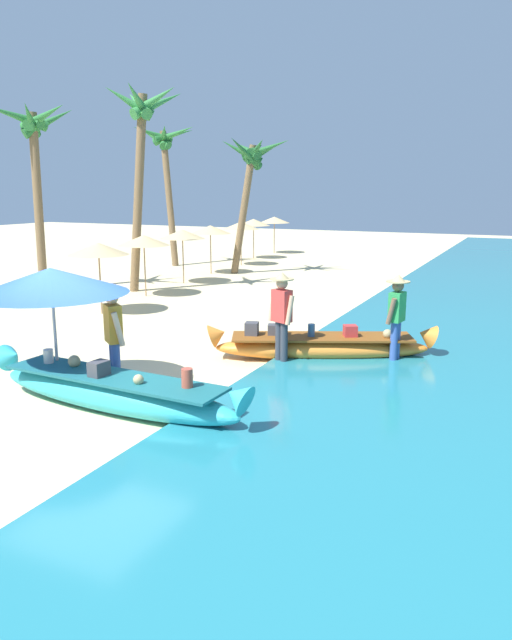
{
  "coord_description": "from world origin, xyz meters",
  "views": [
    {
      "loc": [
        6.36,
        -7.14,
        3.27
      ],
      "look_at": [
        1.75,
        2.57,
        0.9
      ],
      "focal_mm": 33.19,
      "sensor_mm": 36.0,
      "label": 1
    }
  ],
  "objects": [
    {
      "name": "parasol_row_5",
      "position": [
        -6.11,
        18.83,
        1.75
      ],
      "size": [
        1.6,
        1.6,
        1.91
      ],
      "color": "#8E6B47",
      "rests_on": "ground"
    },
    {
      "name": "parasol_row_0",
      "position": [
        -4.12,
        5.2,
        1.75
      ],
      "size": [
        1.6,
        1.6,
        1.91
      ],
      "color": "#8E6B47",
      "rests_on": "ground"
    },
    {
      "name": "boat_orange_midground",
      "position": [
        2.69,
        3.56,
        0.27
      ],
      "size": [
        4.29,
        2.45,
        0.77
      ],
      "color": "orange",
      "rests_on": "ground"
    },
    {
      "name": "person_vendor_hatted",
      "position": [
        2.15,
        2.84,
        1.03
      ],
      "size": [
        0.59,
        0.44,
        1.79
      ],
      "color": "#333842",
      "rests_on": "ground"
    },
    {
      "name": "boat_cyan_foreground",
      "position": [
        0.79,
        -0.43,
        0.3
      ],
      "size": [
        4.72,
        0.91,
        0.84
      ],
      "color": "#33B2BC",
      "rests_on": "ground"
    },
    {
      "name": "parasol_row_1",
      "position": [
        -4.66,
        7.95,
        1.75
      ],
      "size": [
        1.6,
        1.6,
        1.91
      ],
      "color": "#8E6B47",
      "rests_on": "ground"
    },
    {
      "name": "person_tourist_customer",
      "position": [
        0.27,
        0.3,
        0.96
      ],
      "size": [
        0.56,
        0.49,
        1.7
      ],
      "color": "#3D5BA8",
      "rests_on": "ground"
    },
    {
      "name": "palm_tree_mid_cluster",
      "position": [
        -8.39,
        14.85,
        4.86
      ],
      "size": [
        2.91,
        2.44,
        6.04
      ],
      "color": "brown",
      "rests_on": "ground"
    },
    {
      "name": "parasol_row_4",
      "position": [
        -5.47,
        16.21,
        1.75
      ],
      "size": [
        1.6,
        1.6,
        1.91
      ],
      "color": "#8E6B47",
      "rests_on": "ground"
    },
    {
      "name": "parasol_row_6",
      "position": [
        -6.18,
        21.48,
        1.75
      ],
      "size": [
        1.6,
        1.6,
        1.91
      ],
      "color": "#8E6B47",
      "rests_on": "ground"
    },
    {
      "name": "ground_plane",
      "position": [
        0.0,
        0.0,
        0.0
      ],
      "size": [
        80.0,
        80.0,
        0.0
      ],
      "primitive_type": "plane",
      "color": "beige"
    },
    {
      "name": "parasol_row_3",
      "position": [
        -5.35,
        13.3,
        1.75
      ],
      "size": [
        1.6,
        1.6,
        1.91
      ],
      "color": "#8E6B47",
      "rests_on": "ground"
    },
    {
      "name": "patio_umbrella_large",
      "position": [
        -0.56,
        -0.15,
        1.85
      ],
      "size": [
        2.44,
        2.44,
        2.07
      ],
      "color": "#B7B7BC",
      "rests_on": "ground"
    },
    {
      "name": "palm_tree_tall_inland",
      "position": [
        -5.01,
        8.59,
        5.03
      ],
      "size": [
        2.35,
        2.75,
        6.47
      ],
      "color": "brown",
      "rests_on": "ground"
    },
    {
      "name": "palm_tree_far_behind",
      "position": [
        -8.28,
        7.38,
        4.83
      ],
      "size": [
        2.79,
        2.9,
        5.97
      ],
      "color": "brown",
      "rests_on": "ground"
    },
    {
      "name": "parasol_row_2",
      "position": [
        -4.98,
        10.69,
        1.75
      ],
      "size": [
        1.6,
        1.6,
        1.91
      ],
      "color": "#8E6B47",
      "rests_on": "ground"
    },
    {
      "name": "person_vendor_assistant",
      "position": [
        4.08,
        3.86,
        1.0
      ],
      "size": [
        0.44,
        0.57,
        1.73
      ],
      "color": "#3D5BA8",
      "rests_on": "ground"
    },
    {
      "name": "palm_tree_leaning_seaward",
      "position": [
        -3.76,
        13.78,
        4.27
      ],
      "size": [
        2.76,
        2.7,
        5.3
      ],
      "color": "brown",
      "rests_on": "ground"
    }
  ]
}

